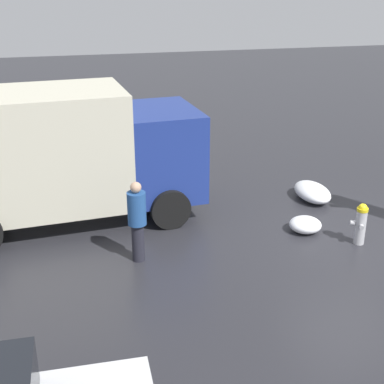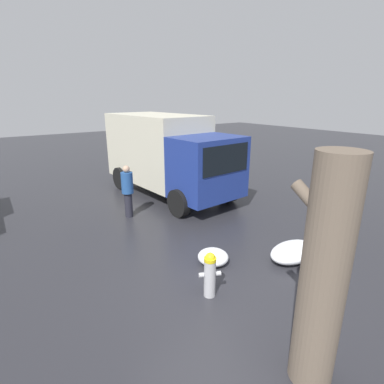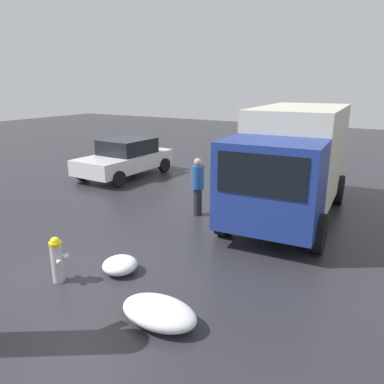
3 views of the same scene
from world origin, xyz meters
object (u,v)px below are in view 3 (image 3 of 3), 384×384
delivery_truck (293,159)px  parked_car (126,157)px  fire_hydrant (57,259)px  pedestrian (198,184)px

delivery_truck → parked_car: 7.32m
fire_hydrant → delivery_truck: delivery_truck is taller
fire_hydrant → parked_car: size_ratio=0.22×
fire_hydrant → pedestrian: size_ratio=0.55×
pedestrian → parked_car: 5.55m
parked_car → fire_hydrant: bearing=123.1°
pedestrian → parked_car: size_ratio=0.40×
pedestrian → fire_hydrant: bearing=73.7°
pedestrian → parked_car: pedestrian is taller
delivery_truck → pedestrian: (-1.36, 2.26, -0.73)m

